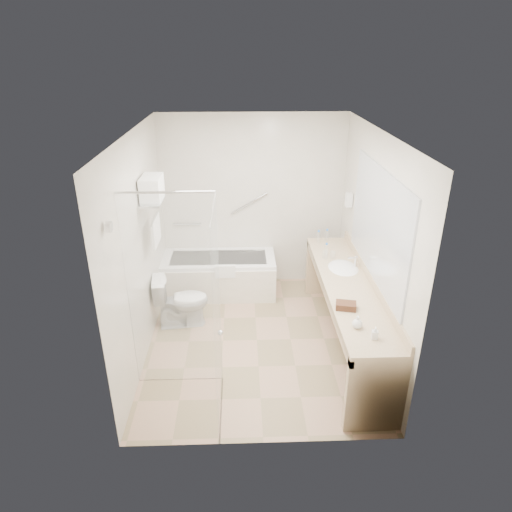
{
  "coord_description": "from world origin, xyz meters",
  "views": [
    {
      "loc": [
        -0.18,
        -4.66,
        3.28
      ],
      "look_at": [
        0.0,
        0.3,
        1.0
      ],
      "focal_mm": 32.0,
      "sensor_mm": 36.0,
      "label": 1
    }
  ],
  "objects_px": {
    "bathtub": "(219,275)",
    "water_bottle_left": "(326,250)",
    "toilet": "(181,301)",
    "vanity_counter": "(346,299)",
    "amenity_basket": "(346,306)"
  },
  "relations": [
    {
      "from": "bathtub",
      "to": "water_bottle_left",
      "type": "distance_m",
      "value": 1.67
    },
    {
      "from": "vanity_counter",
      "to": "toilet",
      "type": "relative_size",
      "value": 3.93
    },
    {
      "from": "vanity_counter",
      "to": "water_bottle_left",
      "type": "bearing_deg",
      "value": 98.47
    },
    {
      "from": "bathtub",
      "to": "water_bottle_left",
      "type": "xyz_separation_m",
      "value": [
        1.41,
        -0.62,
        0.65
      ]
    },
    {
      "from": "vanity_counter",
      "to": "amenity_basket",
      "type": "height_order",
      "value": "vanity_counter"
    },
    {
      "from": "vanity_counter",
      "to": "amenity_basket",
      "type": "relative_size",
      "value": 13.25
    },
    {
      "from": "toilet",
      "to": "water_bottle_left",
      "type": "xyz_separation_m",
      "value": [
        1.86,
        0.22,
        0.59
      ]
    },
    {
      "from": "bathtub",
      "to": "amenity_basket",
      "type": "distance_m",
      "value": 2.45
    },
    {
      "from": "water_bottle_left",
      "to": "vanity_counter",
      "type": "bearing_deg",
      "value": -81.53
    },
    {
      "from": "bathtub",
      "to": "toilet",
      "type": "bearing_deg",
      "value": -118.3
    },
    {
      "from": "amenity_basket",
      "to": "toilet",
      "type": "bearing_deg",
      "value": 149.2
    },
    {
      "from": "bathtub",
      "to": "toilet",
      "type": "relative_size",
      "value": 2.33
    },
    {
      "from": "toilet",
      "to": "amenity_basket",
      "type": "xyz_separation_m",
      "value": [
        1.83,
        -1.09,
        0.55
      ]
    },
    {
      "from": "toilet",
      "to": "amenity_basket",
      "type": "bearing_deg",
      "value": -127.84
    },
    {
      "from": "bathtub",
      "to": "water_bottle_left",
      "type": "relative_size",
      "value": 9.54
    }
  ]
}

